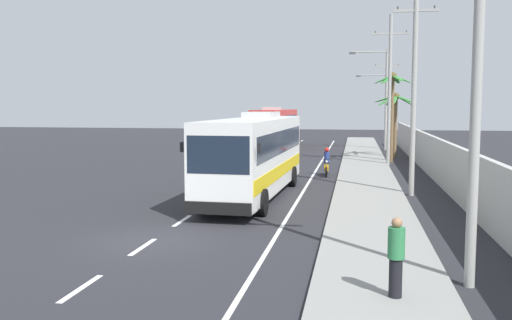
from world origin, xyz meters
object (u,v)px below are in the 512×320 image
(pedestrian_near_kerb, at_px, (396,256))
(utility_pole_mid, at_px, (414,88))
(coach_bus_foreground, at_px, (255,153))
(utility_pole_nearest, at_px, (477,65))
(palm_nearest, at_px, (396,108))
(motorcycle_beside_bus, at_px, (327,164))
(utility_pole_far, at_px, (388,85))
(utility_pole_distant, at_px, (385,97))
(coach_bus_far_lane, at_px, (275,126))
(palm_second, at_px, (392,97))

(pedestrian_near_kerb, relative_size, utility_pole_mid, 0.18)
(coach_bus_foreground, bearing_deg, utility_pole_nearest, -58.60)
(utility_pole_nearest, distance_m, palm_nearest, 32.05)
(utility_pole_mid, bearing_deg, pedestrian_near_kerb, -96.59)
(motorcycle_beside_bus, xyz_separation_m, utility_pole_far, (3.82, 6.56, 4.85))
(motorcycle_beside_bus, height_order, utility_pole_distant, utility_pole_distant)
(utility_pole_nearest, xyz_separation_m, palm_nearest, (0.41, 32.02, -1.17))
(motorcycle_beside_bus, bearing_deg, utility_pole_nearest, -77.87)
(coach_bus_far_lane, bearing_deg, pedestrian_near_kerb, -78.60)
(coach_bus_foreground, height_order, motorcycle_beside_bus, coach_bus_foreground)
(utility_pole_nearest, bearing_deg, coach_bus_far_lane, 104.03)
(coach_bus_far_lane, distance_m, utility_pole_distant, 11.30)
(coach_bus_foreground, xyz_separation_m, utility_pole_distant, (7.11, 28.25, 2.92))
(palm_nearest, bearing_deg, coach_bus_foreground, -110.39)
(coach_bus_far_lane, height_order, utility_pole_mid, utility_pole_mid)
(coach_bus_foreground, height_order, pedestrian_near_kerb, coach_bus_foreground)
(palm_second, bearing_deg, utility_pole_far, -101.06)
(coach_bus_far_lane, xyz_separation_m, motorcycle_beside_bus, (6.33, -22.52, -1.39))
(utility_pole_nearest, bearing_deg, utility_pole_far, 91.07)
(coach_bus_foreground, distance_m, utility_pole_nearest, 14.06)
(coach_bus_foreground, distance_m, palm_second, 18.64)
(pedestrian_near_kerb, bearing_deg, utility_pole_distant, -39.39)
(coach_bus_far_lane, distance_m, utility_pole_nearest, 44.01)
(utility_pole_far, bearing_deg, palm_second, 78.94)
(coach_bus_far_lane, bearing_deg, utility_pole_far, -57.54)
(coach_bus_far_lane, xyz_separation_m, utility_pole_far, (10.15, -15.95, 3.46))
(utility_pole_nearest, xyz_separation_m, utility_pole_distant, (-0.04, 39.96, -0.16))
(utility_pole_far, xyz_separation_m, palm_second, (0.41, 2.09, -0.77))
(palm_nearest, bearing_deg, motorcycle_beside_bus, -111.57)
(palm_nearest, xyz_separation_m, palm_second, (-0.49, -3.29, 0.83))
(utility_pole_distant, height_order, palm_second, utility_pole_distant)
(palm_nearest, bearing_deg, coach_bus_far_lane, 136.28)
(coach_bus_foreground, bearing_deg, palm_nearest, 69.61)
(coach_bus_foreground, distance_m, motorcycle_beside_bus, 8.94)
(coach_bus_far_lane, bearing_deg, coach_bus_foreground, -83.53)
(pedestrian_near_kerb, height_order, palm_second, palm_second)
(utility_pole_mid, relative_size, palm_second, 1.45)
(motorcycle_beside_bus, bearing_deg, palm_nearest, 68.43)
(coach_bus_foreground, bearing_deg, palm_second, 67.48)
(utility_pole_far, height_order, palm_second, utility_pole_far)
(motorcycle_beside_bus, xyz_separation_m, utility_pole_nearest, (4.32, -20.08, 4.41))
(utility_pole_nearest, height_order, palm_second, utility_pole_nearest)
(utility_pole_far, relative_size, palm_nearest, 2.01)
(utility_pole_nearest, distance_m, palm_second, 28.73)
(coach_bus_far_lane, height_order, palm_nearest, palm_nearest)
(utility_pole_far, bearing_deg, pedestrian_near_kerb, -92.60)
(motorcycle_beside_bus, height_order, utility_pole_far, utility_pole_far)
(palm_second, bearing_deg, motorcycle_beside_bus, -116.03)
(motorcycle_beside_bus, distance_m, palm_second, 10.46)
(utility_pole_far, bearing_deg, utility_pole_nearest, -88.93)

